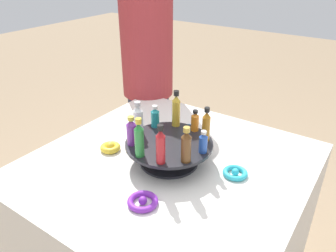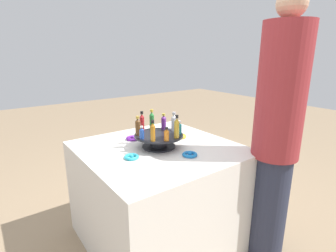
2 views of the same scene
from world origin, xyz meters
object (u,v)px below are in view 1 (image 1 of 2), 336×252
bottle_clear (138,119)px  bottle_purple (131,132)px  ribbon_bow_gold (110,147)px  bottle_red (161,146)px  bottle_amber (206,126)px  bottle_green (139,139)px  ribbon_bow_blue (188,130)px  bottle_gold (176,110)px  bottle_teal (155,117)px  ribbon_bow_teal (235,173)px  display_stand (169,150)px  bottle_blue (203,142)px  bottle_brown (186,146)px  person_figure (148,69)px  bottle_orange (195,121)px  ribbon_bow_purple (143,201)px

bottle_clear → bottle_purple: size_ratio=1.17×
ribbon_bow_gold → bottle_purple: bearing=-99.6°
bottle_red → bottle_amber: bearing=-13.5°
bottle_green → ribbon_bow_blue: bearing=5.0°
bottle_gold → bottle_teal: bearing=130.5°
bottle_red → ribbon_bow_gold: (0.06, 0.30, -0.14)m
ribbon_bow_teal → display_stand: bearing=104.9°
bottle_gold → bottle_blue: bearing=-121.5°
display_stand → bottle_brown: size_ratio=2.54×
bottle_amber → person_figure: (0.46, 0.63, -0.02)m
bottle_purple → bottle_green: bottle_green is taller
bottle_orange → bottle_clear: bottle_clear is taller
bottle_amber → ribbon_bow_gold: 0.41m
bottle_blue → ribbon_bow_gold: bearing=101.3°
bottle_green → bottle_purple: bearing=58.5°
display_stand → ribbon_bow_purple: (-0.25, -0.07, -0.05)m
bottle_blue → bottle_green: (-0.15, 0.17, 0.03)m
bottle_purple → bottle_gold: bearing=-13.5°
display_stand → bottle_teal: 0.16m
bottle_clear → ribbon_bow_gold: bottle_clear is taller
bottle_brown → bottle_orange: (0.21, 0.09, -0.02)m
bottle_red → bottle_green: size_ratio=0.99×
bottle_brown → bottle_amber: size_ratio=0.96×
bottle_red → ribbon_bow_gold: size_ratio=1.74×
bottle_clear → bottle_green: size_ratio=0.92×
bottle_gold → person_figure: 0.63m
ribbon_bow_purple → ribbon_bow_blue: size_ratio=1.07×
ribbon_bow_blue → bottle_teal: bearing=163.4°
bottle_green → person_figure: 0.84m
bottle_red → bottle_brown: 0.09m
bottle_brown → ribbon_bow_blue: size_ratio=1.39×
bottle_clear → ribbon_bow_purple: size_ratio=1.33×
display_stand → bottle_amber: bearing=-49.5°
bottle_orange → bottle_blue: bearing=-139.5°
bottle_green → ribbon_bow_teal: 0.38m
display_stand → bottle_clear: 0.17m
bottle_blue → ribbon_bow_teal: size_ratio=0.93×
bottle_amber → bottle_orange: 0.09m
display_stand → bottle_blue: 0.16m
person_figure → bottle_red: bearing=-3.3°
ribbon_bow_teal → ribbon_bow_gold: bearing=104.9°
display_stand → bottle_gold: (0.13, 0.05, 0.11)m
bottle_teal → person_figure: 0.63m
bottle_purple → bottle_blue: bearing=-67.5°
bottle_orange → ribbon_bow_gold: bearing=125.6°
bottle_blue → ribbon_bow_purple: 0.30m
bottle_clear → ribbon_bow_purple: (-0.24, -0.21, -0.14)m
bottle_red → bottle_clear: (0.12, 0.19, -0.00)m
bottle_amber → ribbon_bow_purple: 0.37m
ribbon_bow_purple → ribbon_bow_gold: 0.37m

